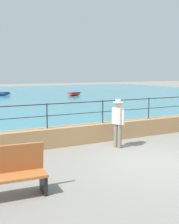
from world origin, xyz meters
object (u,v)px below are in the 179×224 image
(person_walking, at_px, (118,121))
(boat_4, at_px, (1,94))
(bench_main, at_px, (6,172))
(boat_0, at_px, (74,94))

(person_walking, relative_size, boat_4, 0.71)
(bench_main, height_order, boat_0, bench_main)
(person_walking, bearing_deg, boat_0, 69.26)
(boat_0, xyz_separation_m, boat_4, (-7.41, 3.93, 0.00))
(person_walking, relative_size, boat_0, 0.73)
(bench_main, xyz_separation_m, boat_4, (4.94, 27.28, -0.30))
(person_walking, height_order, boat_4, person_walking)
(boat_0, distance_m, boat_4, 8.39)
(boat_4, bearing_deg, person_walking, -91.28)
(bench_main, height_order, person_walking, person_walking)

